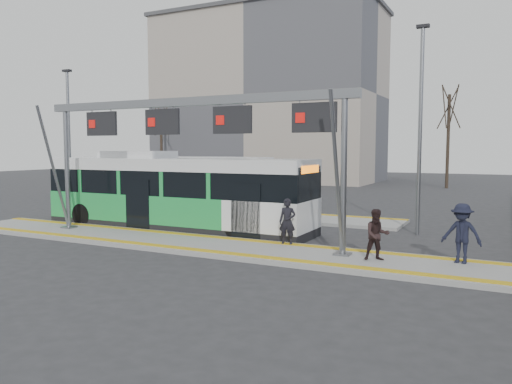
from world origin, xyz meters
TOP-DOWN VIEW (x-y plane):
  - ground at (0.00, 0.00)m, footprint 120.00×120.00m
  - platform_main at (0.00, 0.00)m, footprint 22.00×3.00m
  - platform_second at (-4.00, 8.00)m, footprint 20.00×3.00m
  - tactile_main at (0.00, 0.00)m, footprint 22.00×2.65m
  - tactile_second at (-4.00, 9.15)m, footprint 20.00×0.35m
  - gantry at (-0.35, 0.25)m, footprint 13.00×1.68m
  - apartment_block at (-14.00, 36.00)m, footprint 24.50×12.50m
  - hero_bus at (-2.80, 2.82)m, footprint 12.39×2.65m
  - bg_bus_green at (-8.83, 11.83)m, footprint 12.03×3.12m
  - bg_bus_blue at (-12.30, 13.63)m, footprint 11.46×3.29m
  - passenger_a at (3.25, 1.10)m, footprint 0.64×0.48m
  - passenger_b at (6.64, 0.02)m, footprint 0.94×0.86m
  - passenger_c at (8.95, 0.76)m, footprint 1.25×0.86m
  - tree_left at (-4.74, 31.51)m, footprint 1.40×1.40m
  - tree_mid at (5.31, 32.08)m, footprint 1.40×1.40m
  - tree_far at (-22.33, 27.35)m, footprint 1.40×1.40m
  - lamp_west at (-11.54, 5.11)m, footprint 0.50×0.25m
  - lamp_east at (6.88, 6.10)m, footprint 0.50×0.25m

SIDE VIEW (x-z plane):
  - ground at x=0.00m, z-range 0.00..0.00m
  - platform_main at x=0.00m, z-range 0.00..0.15m
  - platform_second at x=-4.00m, z-range 0.00..0.15m
  - tactile_main at x=0.00m, z-range 0.15..0.17m
  - tactile_second at x=-4.00m, z-range 0.15..0.17m
  - passenger_b at x=6.64m, z-range 0.15..1.70m
  - passenger_a at x=3.25m, z-range 0.15..1.77m
  - passenger_c at x=8.95m, z-range 0.15..1.92m
  - bg_bus_blue at x=-12.30m, z-range -0.02..2.93m
  - bg_bus_green at x=-8.83m, z-range -0.02..2.96m
  - hero_bus at x=-2.80m, z-range -0.14..3.26m
  - lamp_west at x=-11.54m, z-range 0.24..8.03m
  - gantry at x=-0.35m, z-range 1.70..6.90m
  - lamp_east at x=6.88m, z-range 0.24..8.63m
  - tree_far at x=-22.33m, z-range 2.23..10.86m
  - tree_left at x=-4.74m, z-range 2.33..11.35m
  - tree_mid at x=5.31m, z-range 2.41..11.73m
  - apartment_block at x=-14.00m, z-range 0.01..18.41m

